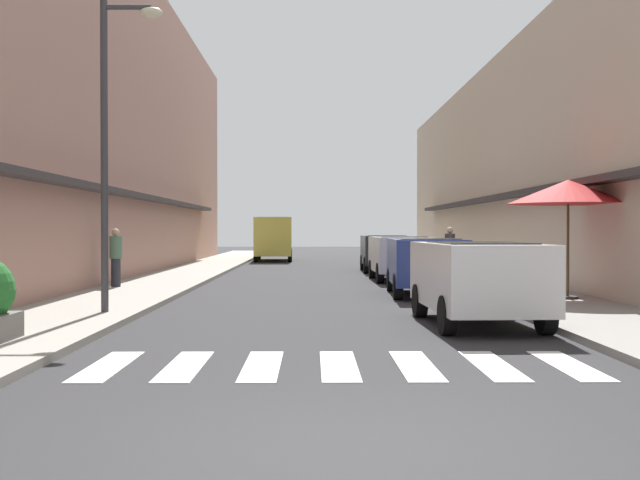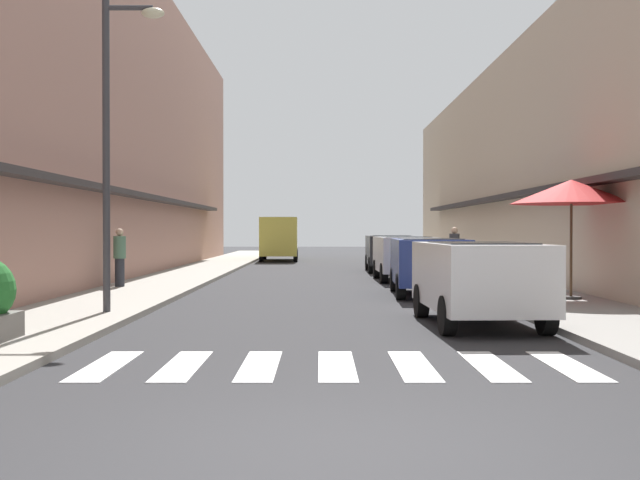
{
  "view_description": "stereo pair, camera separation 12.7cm",
  "coord_description": "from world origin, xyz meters",
  "px_view_note": "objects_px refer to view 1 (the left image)",
  "views": [
    {
      "loc": [
        -0.33,
        -5.83,
        1.69
      ],
      "look_at": [
        -0.1,
        17.14,
        1.39
      ],
      "focal_mm": 44.23,
      "sensor_mm": 36.0,
      "label": 1
    },
    {
      "loc": [
        -0.21,
        -5.84,
        1.69
      ],
      "look_at": [
        -0.1,
        17.14,
        1.39
      ],
      "focal_mm": 44.23,
      "sensor_mm": 36.0,
      "label": 2
    }
  ],
  "objects_px": {
    "parked_car_mid": "(425,260)",
    "pedestrian_walking_far": "(450,251)",
    "parked_car_near": "(477,273)",
    "delivery_van": "(274,235)",
    "cafe_umbrella": "(568,192)",
    "parked_car_distant": "(385,249)",
    "parked_car_far": "(400,253)",
    "street_lamp": "(113,124)",
    "pedestrian_walking_near": "(116,256)"
  },
  "relations": [
    {
      "from": "parked_car_mid",
      "to": "pedestrian_walking_far",
      "type": "bearing_deg",
      "value": 74.47
    },
    {
      "from": "parked_car_near",
      "to": "delivery_van",
      "type": "xyz_separation_m",
      "value": [
        -5.01,
        29.24,
        0.49
      ]
    },
    {
      "from": "cafe_umbrella",
      "to": "pedestrian_walking_far",
      "type": "distance_m",
      "value": 8.74
    },
    {
      "from": "parked_car_mid",
      "to": "parked_car_distant",
      "type": "distance_m",
      "value": 11.41
    },
    {
      "from": "parked_car_far",
      "to": "delivery_van",
      "type": "height_order",
      "value": "delivery_van"
    },
    {
      "from": "parked_car_mid",
      "to": "cafe_umbrella",
      "type": "height_order",
      "value": "cafe_umbrella"
    },
    {
      "from": "parked_car_near",
      "to": "cafe_umbrella",
      "type": "height_order",
      "value": "cafe_umbrella"
    },
    {
      "from": "pedestrian_walking_far",
      "to": "street_lamp",
      "type": "bearing_deg",
      "value": -94.33
    },
    {
      "from": "parked_car_mid",
      "to": "parked_car_far",
      "type": "relative_size",
      "value": 1.01
    },
    {
      "from": "delivery_van",
      "to": "parked_car_near",
      "type": "bearing_deg",
      "value": -80.27
    },
    {
      "from": "parked_car_distant",
      "to": "pedestrian_walking_near",
      "type": "distance_m",
      "value": 12.92
    },
    {
      "from": "parked_car_distant",
      "to": "pedestrian_walking_far",
      "type": "xyz_separation_m",
      "value": [
        1.71,
        -5.25,
        0.07
      ]
    },
    {
      "from": "street_lamp",
      "to": "pedestrian_walking_far",
      "type": "bearing_deg",
      "value": 53.28
    },
    {
      "from": "parked_car_mid",
      "to": "parked_car_distant",
      "type": "height_order",
      "value": "same"
    },
    {
      "from": "delivery_van",
      "to": "pedestrian_walking_near",
      "type": "relative_size",
      "value": 3.39
    },
    {
      "from": "street_lamp",
      "to": "cafe_umbrella",
      "type": "height_order",
      "value": "street_lamp"
    },
    {
      "from": "delivery_van",
      "to": "parked_car_distant",
      "type": "bearing_deg",
      "value": -66.39
    },
    {
      "from": "parked_car_near",
      "to": "parked_car_mid",
      "type": "xyz_separation_m",
      "value": [
        0.0,
        6.35,
        0.0
      ]
    },
    {
      "from": "parked_car_near",
      "to": "cafe_umbrella",
      "type": "relative_size",
      "value": 1.47
    },
    {
      "from": "parked_car_near",
      "to": "street_lamp",
      "type": "distance_m",
      "value": 7.37
    },
    {
      "from": "parked_car_distant",
      "to": "street_lamp",
      "type": "relative_size",
      "value": 0.68
    },
    {
      "from": "parked_car_distant",
      "to": "delivery_van",
      "type": "xyz_separation_m",
      "value": [
        -5.01,
        11.48,
        0.48
      ]
    },
    {
      "from": "parked_car_distant",
      "to": "pedestrian_walking_near",
      "type": "xyz_separation_m",
      "value": [
        -8.32,
        -9.88,
        0.04
      ]
    },
    {
      "from": "parked_car_near",
      "to": "pedestrian_walking_far",
      "type": "distance_m",
      "value": 12.64
    },
    {
      "from": "parked_car_far",
      "to": "street_lamp",
      "type": "bearing_deg",
      "value": -121.4
    },
    {
      "from": "parked_car_mid",
      "to": "delivery_van",
      "type": "height_order",
      "value": "delivery_van"
    },
    {
      "from": "street_lamp",
      "to": "parked_car_near",
      "type": "bearing_deg",
      "value": -10.47
    },
    {
      "from": "parked_car_distant",
      "to": "pedestrian_walking_near",
      "type": "relative_size",
      "value": 2.52
    },
    {
      "from": "parked_car_far",
      "to": "pedestrian_walking_far",
      "type": "distance_m",
      "value": 1.74
    },
    {
      "from": "parked_car_near",
      "to": "parked_car_mid",
      "type": "relative_size",
      "value": 0.99
    },
    {
      "from": "pedestrian_walking_near",
      "to": "pedestrian_walking_far",
      "type": "relative_size",
      "value": 0.97
    },
    {
      "from": "parked_car_far",
      "to": "parked_car_distant",
      "type": "height_order",
      "value": "same"
    },
    {
      "from": "parked_car_mid",
      "to": "pedestrian_walking_near",
      "type": "bearing_deg",
      "value": 169.54
    },
    {
      "from": "street_lamp",
      "to": "pedestrian_walking_near",
      "type": "relative_size",
      "value": 3.71
    },
    {
      "from": "delivery_van",
      "to": "pedestrian_walking_far",
      "type": "height_order",
      "value": "delivery_van"
    },
    {
      "from": "street_lamp",
      "to": "delivery_van",
      "type": "bearing_deg",
      "value": 86.55
    },
    {
      "from": "parked_car_near",
      "to": "parked_car_far",
      "type": "relative_size",
      "value": 1.0
    },
    {
      "from": "delivery_van",
      "to": "street_lamp",
      "type": "distance_m",
      "value": 28.15
    },
    {
      "from": "cafe_umbrella",
      "to": "parked_car_mid",
      "type": "bearing_deg",
      "value": 141.05
    },
    {
      "from": "parked_car_mid",
      "to": "pedestrian_walking_far",
      "type": "distance_m",
      "value": 6.4
    },
    {
      "from": "street_lamp",
      "to": "pedestrian_walking_far",
      "type": "distance_m",
      "value": 14.34
    },
    {
      "from": "parked_car_mid",
      "to": "cafe_umbrella",
      "type": "distance_m",
      "value": 4.07
    },
    {
      "from": "parked_car_mid",
      "to": "parked_car_near",
      "type": "bearing_deg",
      "value": -90.0
    },
    {
      "from": "pedestrian_walking_near",
      "to": "street_lamp",
      "type": "bearing_deg",
      "value": -116.21
    },
    {
      "from": "parked_car_mid",
      "to": "parked_car_distant",
      "type": "bearing_deg",
      "value": 90.0
    },
    {
      "from": "street_lamp",
      "to": "pedestrian_walking_far",
      "type": "relative_size",
      "value": 3.59
    },
    {
      "from": "parked_car_far",
      "to": "delivery_van",
      "type": "bearing_deg",
      "value": 106.41
    },
    {
      "from": "parked_car_mid",
      "to": "parked_car_far",
      "type": "height_order",
      "value": "same"
    },
    {
      "from": "pedestrian_walking_near",
      "to": "parked_car_mid",
      "type": "bearing_deg",
      "value": -50.35
    },
    {
      "from": "parked_car_mid",
      "to": "parked_car_far",
      "type": "xyz_separation_m",
      "value": [
        -0.0,
        5.86,
        -0.0
      ]
    }
  ]
}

